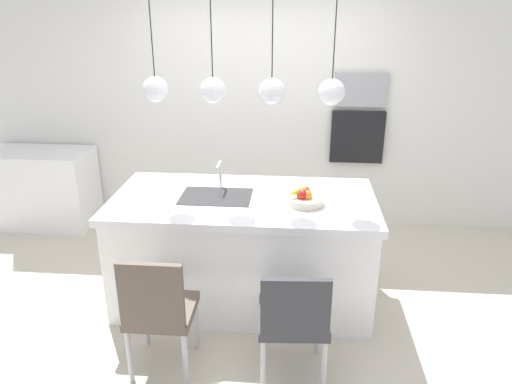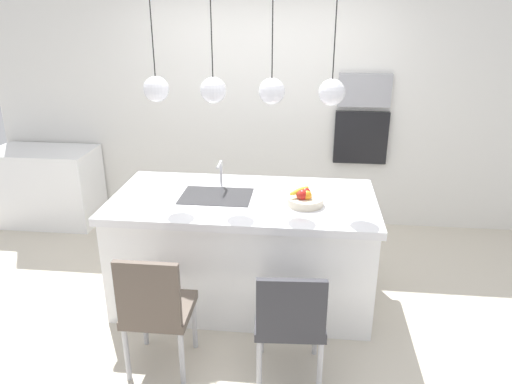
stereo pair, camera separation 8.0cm
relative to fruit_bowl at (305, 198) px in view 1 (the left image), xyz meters
The scene contains 15 objects.
floor 1.08m from the fruit_bowl, 168.19° to the left, with size 6.60×6.60×0.00m, color beige.
back_wall 1.85m from the fruit_bowl, 105.37° to the left, with size 6.00×0.10×2.60m, color silver.
kitchen_island 0.70m from the fruit_bowl, 168.19° to the left, with size 2.08×1.06×0.91m.
sink_basin 0.71m from the fruit_bowl, behind, with size 0.56×0.40×0.02m, color #2D2D30.
faucet 0.77m from the fruit_bowl, 155.85° to the left, with size 0.02×0.17×0.22m.
fruit_bowl is the anchor object (origin of this frame).
side_counter 3.24m from the fruit_bowl, 154.40° to the left, with size 1.10×0.60×0.85m, color white.
microwave 1.86m from the fruit_bowl, 71.36° to the left, with size 0.54×0.08×0.34m, color #9E9EA3.
oven 1.77m from the fruit_bowl, 71.36° to the left, with size 0.56×0.08×0.56m, color black.
chair_near 1.34m from the fruit_bowl, 137.73° to the right, with size 0.43×0.43×0.90m.
chair_middle 0.97m from the fruit_bowl, 94.10° to the right, with size 0.47×0.47×0.85m.
pendant_light_left 1.38m from the fruit_bowl, behind, with size 0.19×0.19×0.79m.
pendant_light_center_left 1.06m from the fruit_bowl, behind, with size 0.19×0.19×0.79m.
pendant_light_center_right 0.84m from the fruit_bowl, 159.31° to the left, with size 0.19×0.19×0.79m.
pendant_light_right 0.81m from the fruit_bowl, 31.60° to the left, with size 0.19×0.19×0.79m.
Camera 1 is at (0.41, -3.50, 2.33)m, focal length 33.82 mm.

